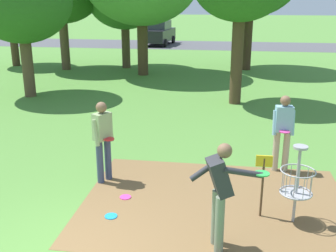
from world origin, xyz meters
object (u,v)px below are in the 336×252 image
at_px(parked_car_leftmost, 158,33).
at_px(disc_golf_basket, 293,181).
at_px(player_throwing, 283,129).
at_px(tree_mid_center, 21,0).
at_px(player_waiting_left, 103,137).
at_px(frisbee_far_left, 111,216).
at_px(player_foreground_watching, 220,190).
at_px(frisbee_near_basket, 125,197).

bearing_deg(parked_car_leftmost, disc_golf_basket, -75.36).
distance_m(player_throwing, tree_mid_center, 10.81).
distance_m(player_waiting_left, tree_mid_center, 8.92).
height_order(disc_golf_basket, player_waiting_left, player_waiting_left).
relative_size(player_throwing, frisbee_far_left, 7.69).
distance_m(player_foreground_watching, player_waiting_left, 3.17).
relative_size(disc_golf_basket, player_throwing, 0.81).
relative_size(player_waiting_left, tree_mid_center, 0.33).
distance_m(tree_mid_center, parked_car_leftmost, 17.94).
bearing_deg(frisbee_near_basket, player_foreground_watching, -36.95).
bearing_deg(parked_car_leftmost, player_throwing, -73.92).
xyz_separation_m(player_waiting_left, parked_car_leftmost, (-3.06, 24.51, -0.05)).
relative_size(tree_mid_center, parked_car_leftmost, 1.18).
height_order(player_waiting_left, frisbee_far_left, player_waiting_left).
xyz_separation_m(disc_golf_basket, parked_car_leftmost, (-6.69, 25.59, 0.17)).
height_order(player_foreground_watching, frisbee_near_basket, player_foreground_watching).
xyz_separation_m(frisbee_far_left, parked_car_leftmost, (-3.59, 25.92, 0.91)).
height_order(player_throwing, player_waiting_left, same).
relative_size(frisbee_near_basket, parked_car_leftmost, 0.05).
xyz_separation_m(player_waiting_left, frisbee_near_basket, (0.61, -0.68, -0.96)).
distance_m(player_throwing, frisbee_near_basket, 3.68).
height_order(disc_golf_basket, player_foreground_watching, player_foreground_watching).
distance_m(disc_golf_basket, tree_mid_center, 12.11).
distance_m(player_foreground_watching, frisbee_near_basket, 2.47).
relative_size(disc_golf_basket, frisbee_far_left, 6.25).
distance_m(player_foreground_watching, player_throwing, 3.38).
relative_size(player_throwing, parked_car_leftmost, 0.39).
bearing_deg(player_foreground_watching, player_throwing, 67.97).
height_order(player_waiting_left, frisbee_near_basket, player_waiting_left).
bearing_deg(frisbee_far_left, disc_golf_basket, 6.06).
bearing_deg(frisbee_near_basket, parked_car_leftmost, 98.29).
xyz_separation_m(disc_golf_basket, player_foreground_watching, (-1.20, -0.96, 0.23)).
height_order(tree_mid_center, parked_car_leftmost, tree_mid_center).
height_order(player_foreground_watching, player_waiting_left, same).
bearing_deg(player_throwing, player_waiting_left, -163.64).
bearing_deg(frisbee_far_left, player_throwing, 38.31).
distance_m(frisbee_far_left, tree_mid_center, 10.60).
bearing_deg(frisbee_far_left, tree_mid_center, 124.01).
bearing_deg(player_foreground_watching, tree_mid_center, 130.00).
bearing_deg(player_waiting_left, tree_mid_center, 126.35).
xyz_separation_m(player_waiting_left, frisbee_far_left, (0.53, -1.41, -0.96)).
bearing_deg(parked_car_leftmost, frisbee_far_left, -82.11).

